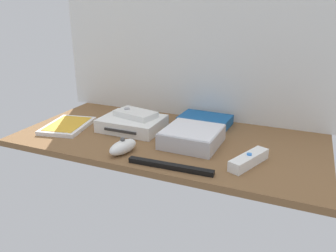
# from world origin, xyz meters

# --- Properties ---
(ground_plane) EXTENTS (1.00, 0.48, 0.02)m
(ground_plane) POSITION_xyz_m (0.00, 0.00, -0.01)
(ground_plane) COLOR brown
(ground_plane) RESTS_ON ground
(back_wall) EXTENTS (1.10, 0.01, 0.64)m
(back_wall) POSITION_xyz_m (0.00, 0.25, 0.32)
(back_wall) COLOR silver
(back_wall) RESTS_ON ground
(game_console) EXTENTS (0.21, 0.17, 0.04)m
(game_console) POSITION_xyz_m (-0.15, 0.02, 0.02)
(game_console) COLOR white
(game_console) RESTS_ON ground_plane
(mini_computer) EXTENTS (0.17, 0.17, 0.05)m
(mini_computer) POSITION_xyz_m (0.09, -0.02, 0.03)
(mini_computer) COLOR silver
(mini_computer) RESTS_ON ground_plane
(game_case) EXTENTS (0.17, 0.21, 0.02)m
(game_case) POSITION_xyz_m (-0.37, -0.06, 0.01)
(game_case) COLOR white
(game_case) RESTS_ON ground_plane
(network_router) EXTENTS (0.19, 0.13, 0.03)m
(network_router) POSITION_xyz_m (0.08, 0.16, 0.02)
(network_router) COLOR #145193
(network_router) RESTS_ON ground_plane
(remote_wand) EXTENTS (0.09, 0.15, 0.03)m
(remote_wand) POSITION_xyz_m (0.28, -0.10, 0.02)
(remote_wand) COLOR white
(remote_wand) RESTS_ON ground_plane
(remote_nunchuk) EXTENTS (0.07, 0.11, 0.05)m
(remote_nunchuk) POSITION_xyz_m (-0.07, -0.17, 0.02)
(remote_nunchuk) COLOR white
(remote_nunchuk) RESTS_ON ground_plane
(remote_classic_pad) EXTENTS (0.16, 0.11, 0.02)m
(remote_classic_pad) POSITION_xyz_m (-0.14, 0.03, 0.05)
(remote_classic_pad) COLOR white
(remote_classic_pad) RESTS_ON game_console
(sensor_bar) EXTENTS (0.24, 0.03, 0.01)m
(sensor_bar) POSITION_xyz_m (0.09, -0.20, 0.01)
(sensor_bar) COLOR black
(sensor_bar) RESTS_ON ground_plane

